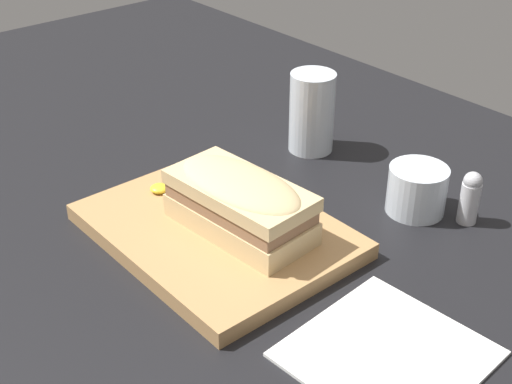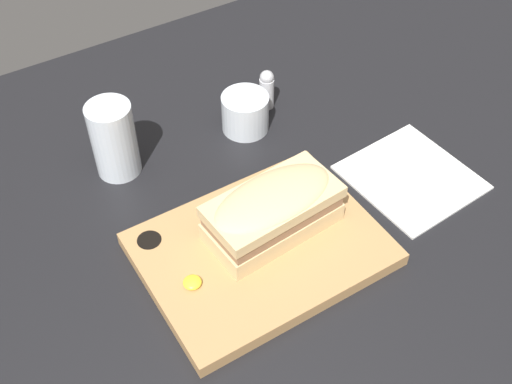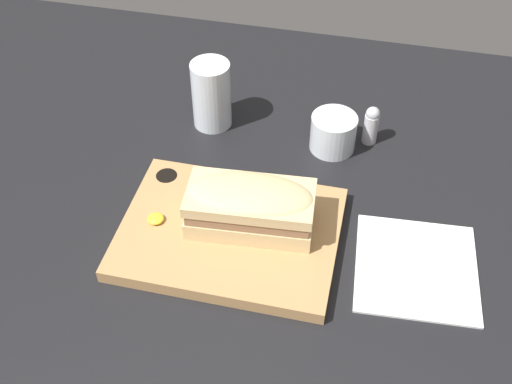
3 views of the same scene
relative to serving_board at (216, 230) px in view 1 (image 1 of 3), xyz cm
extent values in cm
cube|color=black|center=(1.54, 4.11, -2.07)|extent=(192.63, 111.45, 2.00)
cube|color=tan|center=(0.09, -0.06, 0.00)|extent=(32.04, 24.14, 2.14)
cylinder|color=black|center=(-12.55, 8.63, 0.58)|extent=(3.38, 3.38, 1.07)
cube|color=#DBBC84|center=(2.92, 1.49, 2.53)|extent=(19.01, 10.44, 2.92)
cube|color=#936B4C|center=(2.92, 1.49, 4.85)|extent=(18.24, 10.02, 1.73)
cube|color=#DBBC84|center=(2.92, 1.49, 6.60)|extent=(19.01, 10.44, 1.75)
ellipsoid|color=#DBBC84|center=(2.92, 1.49, 7.33)|extent=(18.62, 10.23, 2.63)
ellipsoid|color=yellow|center=(-10.95, -1.05, 1.55)|extent=(2.43, 2.43, 0.97)
cylinder|color=silver|center=(-9.73, 25.83, 5.07)|extent=(6.82, 6.82, 12.29)
cylinder|color=silver|center=(-9.73, 25.83, 1.89)|extent=(6.00, 6.00, 5.53)
cylinder|color=silver|center=(12.07, 23.90, 2.11)|extent=(7.79, 7.79, 6.36)
cylinder|color=#33050F|center=(12.07, 23.90, 1.77)|extent=(7.01, 7.01, 5.28)
cube|color=white|center=(27.61, 0.25, -0.87)|extent=(18.40, 19.05, 0.40)
cylinder|color=silver|center=(18.12, 26.87, 1.74)|extent=(2.52, 2.52, 5.62)
sphere|color=#B7B7BC|center=(18.12, 26.87, 4.99)|extent=(2.40, 2.40, 2.40)
camera|label=1|loc=(59.30, -44.04, 49.66)|focal=50.00mm
camera|label=2|loc=(-29.34, -46.27, 69.39)|focal=45.00mm
camera|label=3|loc=(17.94, -60.55, 71.78)|focal=45.00mm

